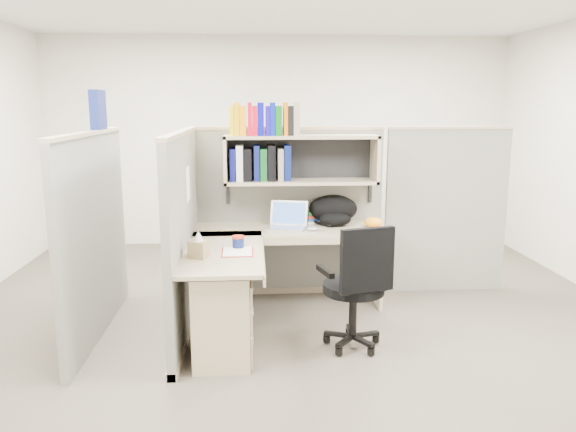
{
  "coord_description": "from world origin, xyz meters",
  "views": [
    {
      "loc": [
        -0.33,
        -4.41,
        1.83
      ],
      "look_at": [
        -0.05,
        0.25,
        0.9
      ],
      "focal_mm": 35.0,
      "sensor_mm": 36.0,
      "label": 1
    }
  ],
  "objects": [
    {
      "name": "cubicle",
      "position": [
        -0.37,
        0.45,
        0.91
      ],
      "size": [
        3.79,
        1.84,
        1.95
      ],
      "color": "slate",
      "rests_on": "ground"
    },
    {
      "name": "paper_cup",
      "position": [
        -0.0,
        0.74,
        0.78
      ],
      "size": [
        0.08,
        0.08,
        0.1
      ],
      "primitive_type": "cylinder",
      "rotation": [
        0.0,
        0.0,
        -0.11
      ],
      "color": "white",
      "rests_on": "desk"
    },
    {
      "name": "mouse",
      "position": [
        0.18,
        0.43,
        0.75
      ],
      "size": [
        0.1,
        0.07,
        0.04
      ],
      "primitive_type": "ellipsoid",
      "rotation": [
        0.0,
        0.0,
        0.1
      ],
      "color": "#8BA2C5",
      "rests_on": "desk"
    },
    {
      "name": "snack_canister",
      "position": [
        -0.46,
        -0.13,
        0.78
      ],
      "size": [
        0.1,
        0.1,
        0.09
      ],
      "color": "navy",
      "rests_on": "desk"
    },
    {
      "name": "orange_cap",
      "position": [
        0.75,
        0.54,
        0.78
      ],
      "size": [
        0.21,
        0.23,
        0.09
      ],
      "primitive_type": null,
      "rotation": [
        0.0,
        0.0,
        0.22
      ],
      "color": "orange",
      "rests_on": "desk"
    },
    {
      "name": "desk",
      "position": [
        -0.41,
        -0.29,
        0.44
      ],
      "size": [
        1.74,
        1.75,
        0.73
      ],
      "color": "gray",
      "rests_on": "ground"
    },
    {
      "name": "book_stack",
      "position": [
        0.21,
        0.82,
        0.78
      ],
      "size": [
        0.23,
        0.26,
        0.11
      ],
      "primitive_type": null,
      "rotation": [
        0.0,
        0.0,
        0.36
      ],
      "color": "gray",
      "rests_on": "desk"
    },
    {
      "name": "tissue_box",
      "position": [
        -0.74,
        -0.4,
        0.83
      ],
      "size": [
        0.16,
        0.16,
        0.2
      ],
      "primitive_type": null,
      "rotation": [
        0.0,
        0.0,
        -0.34
      ],
      "color": "#937D53",
      "rests_on": "desk"
    },
    {
      "name": "laptop",
      "position": [
        -0.04,
        0.53,
        0.85
      ],
      "size": [
        0.42,
        0.42,
        0.25
      ],
      "primitive_type": null,
      "rotation": [
        0.0,
        0.0,
        -0.25
      ],
      "color": "silver",
      "rests_on": "desk"
    },
    {
      "name": "room_shell",
      "position": [
        0.0,
        0.0,
        1.62
      ],
      "size": [
        6.0,
        6.0,
        6.0
      ],
      "color": "beige",
      "rests_on": "ground"
    },
    {
      "name": "backpack",
      "position": [
        0.41,
        0.7,
        0.87
      ],
      "size": [
        0.54,
        0.46,
        0.27
      ],
      "primitive_type": null,
      "rotation": [
        0.0,
        0.0,
        0.27
      ],
      "color": "black",
      "rests_on": "desk"
    },
    {
      "name": "task_chair",
      "position": [
        0.42,
        -0.45,
        0.35
      ],
      "size": [
        0.56,
        0.52,
        0.98
      ],
      "color": "black",
      "rests_on": "ground"
    },
    {
      "name": "ground",
      "position": [
        0.0,
        0.0,
        0.0
      ],
      "size": [
        6.0,
        6.0,
        0.0
      ],
      "primitive_type": "plane",
      "color": "#3C352E",
      "rests_on": "ground"
    },
    {
      "name": "loose_paper",
      "position": [
        -0.46,
        -0.24,
        0.73
      ],
      "size": [
        0.22,
        0.29,
        0.0
      ],
      "primitive_type": null,
      "rotation": [
        0.0,
        0.0,
        0.02
      ],
      "color": "white",
      "rests_on": "desk"
    }
  ]
}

